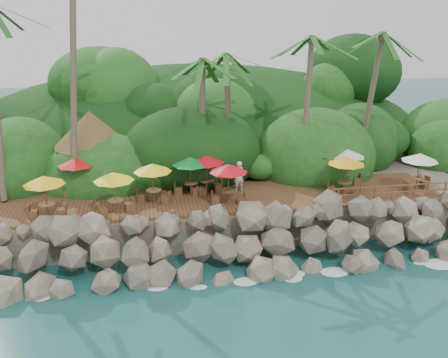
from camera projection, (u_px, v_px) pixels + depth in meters
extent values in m
plane|color=#19514F|center=(244.00, 283.00, 24.35)|extent=(140.00, 140.00, 0.00)
cube|color=gray|center=(203.00, 167.00, 38.94)|extent=(32.00, 25.20, 2.10)
ellipsoid|color=#143811|center=(194.00, 154.00, 46.28)|extent=(44.80, 28.00, 15.40)
cube|color=brown|center=(224.00, 198.00, 29.24)|extent=(26.00, 5.00, 0.20)
ellipsoid|color=white|center=(56.00, 295.00, 23.23)|extent=(1.20, 0.80, 0.06)
ellipsoid|color=white|center=(121.00, 289.00, 23.70)|extent=(1.20, 0.80, 0.06)
ellipsoid|color=white|center=(183.00, 284.00, 24.16)|extent=(1.20, 0.80, 0.06)
ellipsoid|color=white|center=(243.00, 279.00, 24.62)|extent=(1.20, 0.80, 0.06)
ellipsoid|color=white|center=(300.00, 274.00, 25.09)|extent=(1.20, 0.80, 0.06)
ellipsoid|color=white|center=(356.00, 269.00, 25.55)|extent=(1.20, 0.80, 0.06)
ellipsoid|color=white|center=(409.00, 265.00, 26.02)|extent=(1.20, 0.80, 0.06)
cylinder|color=brown|center=(73.00, 74.00, 28.06)|extent=(1.38, 2.80, 13.95)
cylinder|color=brown|center=(202.00, 122.00, 30.84)|extent=(0.53, 0.98, 7.71)
ellipsoid|color=#23601E|center=(201.00, 59.00, 29.59)|extent=(6.00, 6.00, 2.40)
cylinder|color=brown|center=(229.00, 119.00, 31.12)|extent=(0.94, 1.01, 7.97)
ellipsoid|color=#23601E|center=(229.00, 54.00, 29.83)|extent=(6.00, 6.00, 2.40)
cylinder|color=brown|center=(307.00, 111.00, 30.89)|extent=(1.03, 1.55, 8.94)
ellipsoid|color=#23601E|center=(311.00, 37.00, 29.43)|extent=(6.00, 6.00, 2.40)
cylinder|color=brown|center=(370.00, 105.00, 32.36)|extent=(0.69, 1.70, 9.14)
ellipsoid|color=#23601E|center=(377.00, 32.00, 30.87)|extent=(6.00, 6.00, 2.40)
cylinder|color=brown|center=(68.00, 172.00, 29.85)|extent=(0.16, 0.16, 2.40)
cylinder|color=brown|center=(115.00, 169.00, 30.28)|extent=(0.16, 0.16, 2.40)
cylinder|color=brown|center=(74.00, 159.00, 32.46)|extent=(0.16, 0.16, 2.40)
cylinder|color=brown|center=(117.00, 157.00, 32.89)|extent=(0.16, 0.16, 2.40)
cone|color=brown|center=(91.00, 129.00, 30.62)|extent=(4.73, 4.73, 2.20)
cylinder|color=brown|center=(344.00, 188.00, 29.44)|extent=(0.08, 0.08, 0.77)
cylinder|color=brown|center=(345.00, 182.00, 29.31)|extent=(0.87, 0.87, 0.05)
cylinder|color=brown|center=(345.00, 176.00, 29.19)|extent=(0.05, 0.05, 2.28)
cone|color=yellow|center=(346.00, 160.00, 28.87)|extent=(2.18, 2.18, 0.47)
cube|color=brown|center=(332.00, 190.00, 29.63)|extent=(0.57, 0.57, 0.48)
cube|color=brown|center=(356.00, 191.00, 29.34)|extent=(0.57, 0.57, 0.48)
cylinder|color=brown|center=(191.00, 189.00, 29.34)|extent=(0.08, 0.08, 0.77)
cylinder|color=brown|center=(191.00, 183.00, 29.21)|extent=(0.87, 0.87, 0.05)
cylinder|color=brown|center=(191.00, 177.00, 29.10)|extent=(0.05, 0.05, 2.28)
cone|color=#0D792C|center=(190.00, 161.00, 28.78)|extent=(2.18, 2.18, 0.47)
cube|color=brown|center=(179.00, 191.00, 29.40)|extent=(0.50, 0.50, 0.48)
cube|color=brown|center=(203.00, 191.00, 29.38)|extent=(0.50, 0.50, 0.48)
cylinder|color=brown|center=(228.00, 197.00, 28.02)|extent=(0.08, 0.08, 0.77)
cylinder|color=brown|center=(229.00, 191.00, 27.89)|extent=(0.87, 0.87, 0.05)
cylinder|color=brown|center=(229.00, 185.00, 27.77)|extent=(0.05, 0.05, 2.28)
cone|color=red|center=(229.00, 168.00, 27.45)|extent=(2.18, 2.18, 0.47)
cube|color=brown|center=(216.00, 200.00, 28.04)|extent=(0.49, 0.49, 0.48)
cube|color=brown|center=(241.00, 199.00, 28.09)|extent=(0.49, 0.49, 0.48)
cylinder|color=brown|center=(416.00, 184.00, 30.07)|extent=(0.08, 0.08, 0.77)
cylinder|color=brown|center=(417.00, 178.00, 29.94)|extent=(0.87, 0.87, 0.05)
cylinder|color=brown|center=(418.00, 173.00, 29.82)|extent=(0.05, 0.05, 2.28)
cone|color=white|center=(420.00, 157.00, 29.50)|extent=(2.18, 2.18, 0.47)
cube|color=brown|center=(408.00, 189.00, 29.78)|extent=(0.56, 0.56, 0.48)
cube|color=brown|center=(424.00, 185.00, 30.46)|extent=(0.56, 0.56, 0.48)
cylinder|color=brown|center=(116.00, 207.00, 26.63)|extent=(0.08, 0.08, 0.77)
cylinder|color=brown|center=(115.00, 200.00, 26.50)|extent=(0.87, 0.87, 0.05)
cylinder|color=brown|center=(115.00, 194.00, 26.38)|extent=(0.05, 0.05, 2.28)
cone|color=yellow|center=(113.00, 177.00, 26.06)|extent=(2.18, 2.18, 0.47)
cube|color=brown|center=(103.00, 212.00, 26.33)|extent=(0.56, 0.56, 0.48)
cube|color=brown|center=(129.00, 207.00, 27.01)|extent=(0.56, 0.56, 0.48)
cylinder|color=brown|center=(48.00, 211.00, 26.08)|extent=(0.08, 0.08, 0.77)
cylinder|color=brown|center=(47.00, 204.00, 25.95)|extent=(0.87, 0.87, 0.05)
cylinder|color=brown|center=(46.00, 198.00, 25.83)|extent=(0.05, 0.05, 2.28)
cone|color=yellow|center=(44.00, 180.00, 25.51)|extent=(2.18, 2.18, 0.47)
cube|color=brown|center=(34.00, 215.00, 26.02)|extent=(0.44, 0.44, 0.48)
cube|color=brown|center=(62.00, 213.00, 26.23)|extent=(0.44, 0.44, 0.48)
cylinder|color=brown|center=(154.00, 197.00, 28.11)|extent=(0.08, 0.08, 0.77)
cylinder|color=brown|center=(154.00, 190.00, 27.98)|extent=(0.87, 0.87, 0.05)
cylinder|color=brown|center=(153.00, 184.00, 27.86)|extent=(0.05, 0.05, 2.28)
cone|color=yellow|center=(152.00, 168.00, 27.54)|extent=(2.18, 2.18, 0.47)
cube|color=brown|center=(142.00, 198.00, 28.30)|extent=(0.57, 0.57, 0.48)
cube|color=brown|center=(166.00, 200.00, 28.01)|extent=(0.57, 0.57, 0.48)
cylinder|color=brown|center=(345.00, 180.00, 30.94)|extent=(0.08, 0.08, 0.77)
cylinder|color=brown|center=(346.00, 174.00, 30.82)|extent=(0.87, 0.87, 0.05)
cylinder|color=brown|center=(346.00, 168.00, 30.70)|extent=(0.05, 0.05, 2.28)
cone|color=silver|center=(347.00, 153.00, 30.38)|extent=(2.18, 2.18, 0.47)
cube|color=brown|center=(334.00, 182.00, 30.91)|extent=(0.45, 0.45, 0.48)
cube|color=brown|center=(356.00, 181.00, 31.08)|extent=(0.45, 0.45, 0.48)
cylinder|color=brown|center=(79.00, 190.00, 29.21)|extent=(0.08, 0.08, 0.77)
cylinder|color=brown|center=(78.00, 183.00, 29.08)|extent=(0.87, 0.87, 0.05)
cylinder|color=brown|center=(78.00, 178.00, 28.96)|extent=(0.05, 0.05, 2.28)
cone|color=#BA0F0B|center=(76.00, 162.00, 28.64)|extent=(2.18, 2.18, 0.47)
cube|color=brown|center=(67.00, 194.00, 28.95)|extent=(0.54, 0.54, 0.48)
cube|color=brown|center=(91.00, 190.00, 29.56)|extent=(0.54, 0.54, 0.48)
cylinder|color=brown|center=(207.00, 187.00, 29.69)|extent=(0.08, 0.08, 0.77)
cylinder|color=brown|center=(206.00, 181.00, 29.56)|extent=(0.87, 0.87, 0.05)
cylinder|color=brown|center=(206.00, 175.00, 29.44)|extent=(0.05, 0.05, 2.28)
cone|color=red|center=(206.00, 159.00, 29.12)|extent=(2.18, 2.18, 0.47)
cube|color=brown|center=(195.00, 190.00, 29.49)|extent=(0.52, 0.52, 0.48)
cube|color=brown|center=(218.00, 187.00, 29.99)|extent=(0.52, 0.52, 0.48)
cylinder|color=brown|center=(318.00, 177.00, 31.49)|extent=(0.08, 0.08, 0.77)
cylinder|color=brown|center=(319.00, 171.00, 31.37)|extent=(0.87, 0.87, 0.05)
cylinder|color=brown|center=(319.00, 165.00, 31.25)|extent=(0.05, 0.05, 2.28)
cone|color=#0B0D96|center=(320.00, 150.00, 30.93)|extent=(2.18, 2.18, 0.47)
cube|color=brown|center=(307.00, 179.00, 31.57)|extent=(0.52, 0.52, 0.48)
cube|color=brown|center=(329.00, 179.00, 31.51)|extent=(0.52, 0.52, 0.48)
cylinder|color=brown|center=(338.00, 197.00, 27.80)|extent=(0.10, 0.10, 1.00)
cylinder|color=brown|center=(357.00, 195.00, 27.97)|extent=(0.10, 0.10, 1.00)
cylinder|color=brown|center=(375.00, 194.00, 28.14)|extent=(0.10, 0.10, 1.00)
cylinder|color=brown|center=(393.00, 193.00, 28.31)|extent=(0.10, 0.10, 1.00)
cylinder|color=brown|center=(410.00, 192.00, 28.48)|extent=(0.10, 0.10, 1.00)
cylinder|color=brown|center=(428.00, 191.00, 28.65)|extent=(0.10, 0.10, 1.00)
cylinder|color=brown|center=(445.00, 190.00, 28.82)|extent=(0.10, 0.10, 1.00)
cube|color=brown|center=(402.00, 185.00, 28.25)|extent=(8.30, 0.06, 0.06)
cube|color=brown|center=(402.00, 192.00, 28.38)|extent=(8.30, 0.06, 0.06)
imported|color=white|center=(239.00, 176.00, 29.80)|extent=(0.79, 0.62, 1.90)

